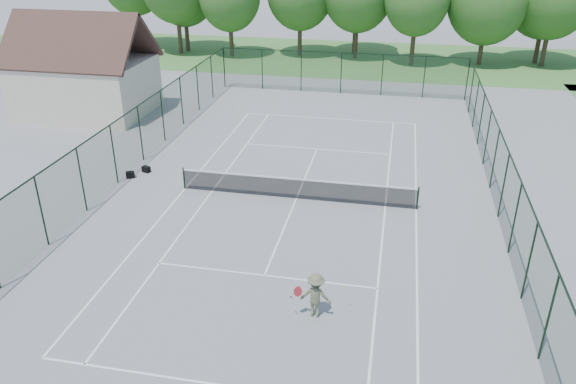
# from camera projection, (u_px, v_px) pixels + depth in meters

# --- Properties ---
(ground) EXTENTS (140.00, 140.00, 0.00)m
(ground) POSITION_uv_depth(u_px,v_px,m) (296.00, 199.00, 26.20)
(ground) COLOR gray
(ground) RESTS_ON ground
(grass_far) EXTENTS (80.00, 16.00, 0.01)m
(grass_far) POSITION_uv_depth(u_px,v_px,m) (355.00, 58.00, 52.63)
(grass_far) COLOR #4C833B
(grass_far) RESTS_ON ground
(court_lines) EXTENTS (11.05, 23.85, 0.01)m
(court_lines) POSITION_uv_depth(u_px,v_px,m) (296.00, 199.00, 26.19)
(court_lines) COLOR white
(court_lines) RESTS_ON ground
(tennis_net) EXTENTS (11.08, 0.08, 1.10)m
(tennis_net) POSITION_uv_depth(u_px,v_px,m) (296.00, 187.00, 25.94)
(tennis_net) COLOR black
(tennis_net) RESTS_ON ground
(fence_enclosure) EXTENTS (18.05, 36.05, 3.02)m
(fence_enclosure) POSITION_uv_depth(u_px,v_px,m) (297.00, 168.00, 25.51)
(fence_enclosure) COLOR #183B1F
(fence_enclosure) RESTS_ON ground
(utility_building) EXTENTS (8.60, 6.27, 6.63)m
(utility_building) POSITION_uv_depth(u_px,v_px,m) (83.00, 66.00, 36.46)
(utility_building) COLOR beige
(utility_building) RESTS_ON ground
(sports_bag_a) EXTENTS (0.48, 0.39, 0.33)m
(sports_bag_a) POSITION_uv_depth(u_px,v_px,m) (130.00, 175.00, 28.23)
(sports_bag_a) COLOR black
(sports_bag_a) RESTS_ON ground
(sports_bag_b) EXTENTS (0.46, 0.35, 0.32)m
(sports_bag_b) POSITION_uv_depth(u_px,v_px,m) (146.00, 169.00, 28.87)
(sports_bag_b) COLOR black
(sports_bag_b) RESTS_ON ground
(tennis_player) EXTENTS (1.85, 0.89, 1.58)m
(tennis_player) POSITION_uv_depth(u_px,v_px,m) (316.00, 295.00, 18.16)
(tennis_player) COLOR #606547
(tennis_player) RESTS_ON ground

